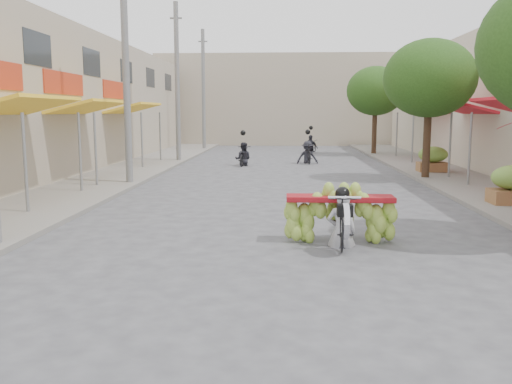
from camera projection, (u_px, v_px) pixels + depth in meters
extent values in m
plane|color=#57575C|center=(280.00, 312.00, 7.00)|extent=(120.00, 120.00, 0.00)
cube|color=gray|center=(112.00, 174.00, 22.17)|extent=(4.00, 60.00, 0.12)
cube|color=gray|center=(459.00, 176.00, 21.45)|extent=(4.00, 60.00, 0.12)
cube|color=yellow|center=(24.00, 105.00, 14.86)|extent=(1.77, 4.00, 0.53)
cylinder|color=slate|center=(25.00, 165.00, 13.26)|extent=(0.08, 0.08, 2.55)
cylinder|color=slate|center=(80.00, 154.00, 16.82)|extent=(0.08, 0.08, 2.55)
cube|color=yellow|center=(89.00, 107.00, 19.80)|extent=(1.77, 4.00, 0.53)
cylinder|color=slate|center=(96.00, 151.00, 18.20)|extent=(0.08, 0.08, 2.55)
cylinder|color=slate|center=(126.00, 144.00, 21.76)|extent=(0.08, 0.08, 2.55)
cube|color=#B73218|center=(64.00, 83.00, 19.73)|extent=(0.10, 3.50, 0.80)
cube|color=yellow|center=(134.00, 108.00, 25.73)|extent=(1.77, 4.00, 0.53)
cylinder|color=slate|center=(142.00, 141.00, 24.13)|extent=(0.08, 0.08, 2.55)
cylinder|color=slate|center=(160.00, 137.00, 27.68)|extent=(0.08, 0.08, 2.55)
cube|color=#B73218|center=(115.00, 90.00, 25.65)|extent=(0.10, 3.50, 0.80)
cube|color=#1E2328|center=(37.00, 49.00, 17.60)|extent=(0.08, 2.00, 1.10)
cube|color=#1E2328|center=(91.00, 63.00, 22.54)|extent=(0.08, 2.00, 1.10)
cube|color=#1E2328|center=(126.00, 72.00, 27.48)|extent=(0.08, 2.00, 1.10)
cube|color=#1E2328|center=(150.00, 78.00, 32.42)|extent=(0.08, 2.00, 1.10)
cube|color=#1E2328|center=(168.00, 82.00, 37.36)|extent=(0.08, 2.00, 1.10)
cylinder|color=slate|center=(470.00, 151.00, 18.25)|extent=(0.08, 0.08, 2.55)
cube|color=red|center=(458.00, 107.00, 22.04)|extent=(1.77, 4.20, 0.53)
cylinder|color=slate|center=(450.00, 146.00, 20.42)|extent=(0.08, 0.08, 2.55)
cylinder|color=slate|center=(424.00, 141.00, 24.17)|extent=(0.08, 0.08, 2.55)
cube|color=red|center=(421.00, 108.00, 27.97)|extent=(1.77, 4.20, 0.53)
cylinder|color=slate|center=(413.00, 139.00, 26.35)|extent=(0.08, 0.08, 2.55)
cylinder|color=slate|center=(397.00, 135.00, 30.10)|extent=(0.08, 0.08, 2.55)
cube|color=tan|center=(284.00, 100.00, 44.03)|extent=(20.00, 6.00, 7.00)
cylinder|color=slate|center=(126.00, 70.00, 18.55)|extent=(0.24, 0.24, 8.00)
cylinder|color=slate|center=(177.00, 83.00, 27.44)|extent=(0.24, 0.24, 8.00)
cube|color=slate|center=(176.00, 18.00, 26.97)|extent=(0.60, 0.08, 0.08)
cylinder|color=slate|center=(203.00, 90.00, 36.33)|extent=(0.24, 0.24, 8.00)
cube|color=slate|center=(203.00, 41.00, 35.86)|extent=(0.60, 0.08, 0.08)
cylinder|color=#3A2719|center=(427.00, 138.00, 20.32)|extent=(0.28, 0.28, 3.20)
ellipsoid|color=#274E17|center=(430.00, 78.00, 20.00)|extent=(3.40, 3.40, 2.90)
cylinder|color=#3A2719|center=(374.00, 128.00, 32.17)|extent=(0.28, 0.28, 3.20)
ellipsoid|color=#274E17|center=(376.00, 91.00, 31.85)|extent=(3.40, 3.40, 2.90)
cube|color=brown|center=(433.00, 165.00, 22.43)|extent=(1.20, 0.80, 0.50)
ellipsoid|color=#73A03C|center=(433.00, 151.00, 22.35)|extent=(1.20, 0.88, 0.66)
imported|color=black|center=(341.00, 219.00, 10.36)|extent=(0.65, 1.86, 1.07)
cylinder|color=silver|center=(345.00, 221.00, 9.71)|extent=(0.10, 0.66, 0.66)
cube|color=black|center=(345.00, 210.00, 9.78)|extent=(0.28, 0.22, 0.22)
cylinder|color=silver|center=(345.00, 197.00, 9.85)|extent=(0.60, 0.05, 0.05)
cube|color=maroon|center=(340.00, 198.00, 10.66)|extent=(2.10, 0.55, 0.10)
imported|color=silver|center=(342.00, 192.00, 10.24)|extent=(0.55, 0.41, 1.52)
sphere|color=black|center=(343.00, 154.00, 10.10)|extent=(0.28, 0.28, 0.28)
imported|color=white|center=(429.00, 152.00, 23.02)|extent=(0.77, 0.49, 1.51)
imported|color=black|center=(243.00, 156.00, 26.04)|extent=(0.72, 1.65, 0.91)
imported|color=#24242B|center=(243.00, 142.00, 25.94)|extent=(0.83, 0.54, 1.65)
sphere|color=black|center=(243.00, 133.00, 25.87)|extent=(0.26, 0.26, 0.26)
imported|color=black|center=(308.00, 153.00, 27.10)|extent=(0.73, 1.87, 1.07)
imported|color=#24242B|center=(308.00, 141.00, 27.02)|extent=(1.12, 0.67, 1.65)
sphere|color=black|center=(308.00, 132.00, 26.95)|extent=(0.26, 0.26, 0.26)
imported|color=black|center=(311.00, 146.00, 34.42)|extent=(1.15, 1.51, 0.80)
imported|color=#24242B|center=(311.00, 135.00, 34.32)|extent=(1.11, 0.94, 1.65)
sphere|color=black|center=(311.00, 128.00, 34.25)|extent=(0.26, 0.26, 0.26)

